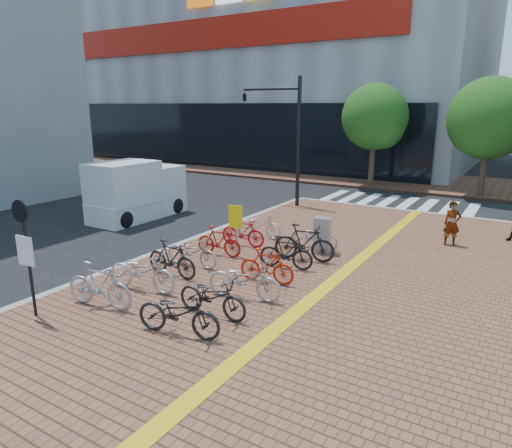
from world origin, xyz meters
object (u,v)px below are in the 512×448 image
Objects in this scene: bike_10 at (267,266)px; notice_sign at (25,244)px; bike_13 at (315,236)px; bike_4 at (219,241)px; bike_8 at (212,296)px; bike_1 at (142,271)px; bike_0 at (99,285)px; bike_9 at (244,280)px; pedestrian_a at (452,223)px; traffic_light_pole at (273,117)px; bike_12 at (304,243)px; bike_6 at (259,225)px; bike_5 at (243,232)px; utility_box at (322,235)px; bike_3 at (192,252)px; bike_2 at (171,259)px; box_truck at (136,191)px; bike_7 at (178,313)px; bike_11 at (286,252)px; yellow_sign at (236,221)px.

bike_10 is 5.89m from notice_sign.
bike_4 is at bearing 132.30° from bike_13.
bike_1 is at bearing 83.12° from bike_8.
bike_4 is at bearing -10.79° from bike_0.
bike_9 is 1.25× the size of pedestrian_a.
bike_9 is at bearing -138.71° from bike_4.
traffic_light_pole is (-4.97, 5.81, 3.71)m from bike_13.
bike_12 is 0.71× the size of notice_sign.
bike_6 is at bearing 49.15° from bike_12.
bike_1 is 4.64m from bike_5.
bike_8 reaches higher than bike_13.
bike_4 is at bearing 57.48° from bike_10.
utility_box is 8.72m from notice_sign.
pedestrian_a is at bearing -48.26° from bike_3.
utility_box is (2.70, 5.40, 0.06)m from bike_1.
traffic_light_pole reaches higher than pedestrian_a.
pedestrian_a reaches higher than bike_9.
bike_0 reaches higher than bike_2.
pedestrian_a is 0.35× the size of box_truck.
bike_7 is at bearing -128.60° from bike_1.
bike_4 reaches higher than bike_6.
bike_12 is at bearing -53.42° from bike_3.
bike_0 is at bearing -49.35° from box_truck.
traffic_light_pole is (-5.19, 7.14, 3.56)m from bike_12.
bike_10 is (2.60, 3.44, -0.08)m from bike_0.
bike_4 is 7.02m from box_truck.
bike_3 is at bearing -158.62° from pedestrian_a.
bike_0 is 6.23m from bike_12.
traffic_light_pole is (-5.20, 10.55, 3.63)m from bike_9.
bike_2 is 1.13× the size of pedestrian_a.
bike_10 is at bearing -140.26° from bike_5.
bike_4 is 4.36m from bike_8.
bike_4 is 0.36× the size of box_truck.
utility_box reaches higher than bike_4.
bike_2 is 1.09× the size of bike_13.
traffic_light_pole reaches higher than bike_4.
bike_11 reaches higher than bike_3.
bike_9 is 1.20× the size of bike_13.
bike_2 is at bearing 105.15° from bike_10.
pedestrian_a is (3.83, 2.80, 0.35)m from bike_13.
box_truck is at bearing 59.64° from bike_10.
bike_9 is 0.44× the size of box_truck.
bike_0 reaches higher than bike_1.
bike_11 reaches higher than bike_5.
bike_13 is (-0.16, 3.52, -0.05)m from bike_10.
bike_11 reaches higher than bike_4.
yellow_sign is at bearing 25.32° from bike_8.
bike_6 is (-0.07, 1.22, -0.03)m from bike_5.
pedestrian_a is at bearing -56.60° from bike_13.
bike_12 is 1.20× the size of bike_13.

